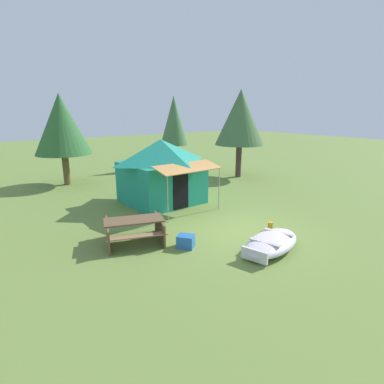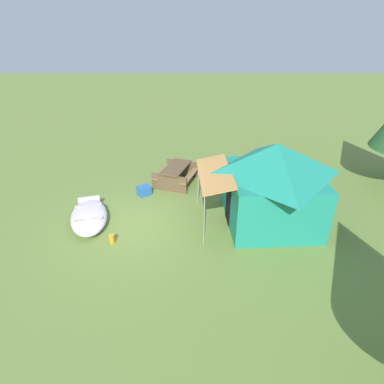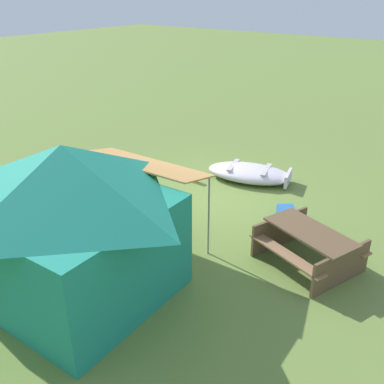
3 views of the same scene
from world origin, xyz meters
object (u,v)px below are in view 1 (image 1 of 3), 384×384
(pine_tree_far_center, at_px, (240,118))
(pine_tree_back_left, at_px, (174,121))
(canvas_cabin_tent, at_px, (161,170))
(picnic_table, at_px, (134,228))
(fuel_can, at_px, (270,226))
(cooler_box, at_px, (186,241))
(beached_rowboat, at_px, (271,242))
(pine_tree_back_right, at_px, (61,125))

(pine_tree_far_center, bearing_deg, pine_tree_back_left, 105.03)
(canvas_cabin_tent, bearing_deg, pine_tree_far_center, 16.13)
(picnic_table, xyz_separation_m, fuel_can, (4.19, -1.85, -0.33))
(cooler_box, distance_m, pine_tree_far_center, 11.17)
(beached_rowboat, distance_m, cooler_box, 2.53)
(canvas_cabin_tent, height_order, picnic_table, canvas_cabin_tent)
(beached_rowboat, distance_m, pine_tree_back_left, 14.46)
(pine_tree_back_right, bearing_deg, fuel_can, -71.43)
(pine_tree_back_left, relative_size, pine_tree_far_center, 0.95)
(beached_rowboat, distance_m, fuel_can, 1.58)
(picnic_table, bearing_deg, canvas_cabin_tent, 47.96)
(beached_rowboat, height_order, canvas_cabin_tent, canvas_cabin_tent)
(beached_rowboat, height_order, pine_tree_far_center, pine_tree_far_center)
(pine_tree_back_left, relative_size, pine_tree_back_right, 1.02)
(cooler_box, distance_m, pine_tree_back_right, 10.96)
(canvas_cabin_tent, distance_m, pine_tree_back_right, 6.73)
(fuel_can, bearing_deg, cooler_box, 169.12)
(canvas_cabin_tent, xyz_separation_m, pine_tree_far_center, (6.60, 1.91, 2.11))
(cooler_box, distance_m, pine_tree_back_left, 13.89)
(cooler_box, height_order, fuel_can, cooler_box)
(canvas_cabin_tent, bearing_deg, fuel_can, -76.41)
(picnic_table, height_order, pine_tree_back_right, pine_tree_back_right)
(pine_tree_back_left, bearing_deg, pine_tree_back_right, -172.58)
(canvas_cabin_tent, xyz_separation_m, pine_tree_back_right, (-2.49, 5.98, 1.81))
(fuel_can, relative_size, pine_tree_back_right, 0.06)
(pine_tree_far_center, bearing_deg, picnic_table, -151.51)
(picnic_table, bearing_deg, pine_tree_back_left, 51.42)
(canvas_cabin_tent, relative_size, fuel_can, 14.02)
(fuel_can, distance_m, pine_tree_back_left, 13.13)
(picnic_table, distance_m, pine_tree_back_right, 9.68)
(canvas_cabin_tent, height_order, fuel_can, canvas_cabin_tent)
(pine_tree_back_right, bearing_deg, pine_tree_far_center, -24.13)
(beached_rowboat, bearing_deg, picnic_table, 136.19)
(picnic_table, bearing_deg, pine_tree_back_right, 87.16)
(beached_rowboat, relative_size, fuel_can, 9.01)
(canvas_cabin_tent, relative_size, pine_tree_far_center, 0.78)
(canvas_cabin_tent, bearing_deg, pine_tree_back_right, 112.63)
(cooler_box, bearing_deg, pine_tree_far_center, 37.16)
(picnic_table, xyz_separation_m, pine_tree_back_left, (8.19, 10.27, 2.78))
(fuel_can, relative_size, pine_tree_back_left, 0.06)
(canvas_cabin_tent, height_order, pine_tree_back_left, pine_tree_back_left)
(pine_tree_back_left, height_order, pine_tree_back_right, pine_tree_back_left)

